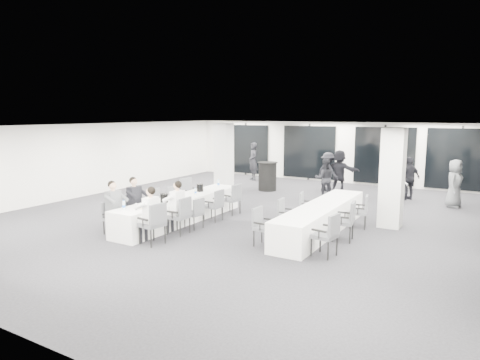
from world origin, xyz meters
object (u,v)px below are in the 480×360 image
Objects in this scene: chair_main_right_near at (154,221)px; ice_bucket_far at (200,188)px; cocktail_table at (267,176)px; standing_guest_c at (328,169)px; chair_main_right_far at (233,197)px; chair_side_right_mid at (347,219)px; standing_guest_e at (455,180)px; chair_main_left_far at (189,192)px; chair_side_left_far at (305,205)px; chair_main_left_second at (132,209)px; chair_main_left_fourth at (175,198)px; chair_main_right_second at (181,213)px; ice_bucket_near at (164,198)px; chair_side_left_near at (262,224)px; chair_main_right_fourth at (215,203)px; chair_side_right_far at (361,209)px; chair_main_left_mid at (157,202)px; standing_guest_h at (399,179)px; chair_side_left_mid at (285,213)px; chair_side_right_near at (328,232)px; standing_guest_g at (253,159)px; chair_main_right_mid at (196,211)px; banquet_table_side at (321,218)px; standing_guest_f at (339,168)px; chair_main_left_near at (111,215)px; banquet_table_main at (182,209)px; standing_guest_d at (409,175)px; standing_guest_b at (325,176)px.

chair_main_right_near is 3.27m from ice_bucket_far.
standing_guest_c is (2.24, 1.08, 0.31)m from cocktail_table.
chair_main_right_far is 0.96× the size of chair_side_right_mid.
chair_main_left_far is at bearing 130.93° from standing_guest_e.
chair_side_left_far is 3.59× the size of ice_bucket_far.
chair_main_left_second is 1.88m from chair_main_left_fourth.
chair_main_right_second reaches higher than ice_bucket_far.
chair_main_left_fourth is at bearing 119.90° from ice_bucket_near.
ice_bucket_far is (-3.17, 1.84, 0.34)m from chair_side_left_near.
chair_main_right_near reaches higher than chair_main_right_far.
chair_main_right_fourth is 4.20m from chair_side_right_far.
chair_main_right_second reaches higher than chair_side_right_far.
chair_main_right_fourth is 1.02× the size of chair_side_left_near.
chair_main_right_second is (1.68, -2.56, -0.02)m from chair_main_left_far.
standing_guest_c reaches higher than cocktail_table.
chair_main_left_mid is 1.07× the size of chair_main_left_fourth.
standing_guest_h is at bearing -177.94° from standing_guest_c.
chair_main_right_near reaches higher than chair_side_left_mid.
chair_side_right_near is 11.31m from standing_guest_g.
chair_main_right_mid is at bearing 30.48° from ice_bucket_near.
banquet_table_side is 2.54× the size of standing_guest_f.
banquet_table_side is 1.00m from chair_side_left_mid.
chair_main_left_mid is 10.01m from standing_guest_e.
chair_main_left_near is at bearing 92.74° from chair_main_right_near.
chair_side_left_far reaches higher than banquet_table_side.
chair_side_right_near is 1.41m from chair_side_right_mid.
banquet_table_main is 3.17m from chair_side_left_mid.
standing_guest_d is at bearing 9.84° from cocktail_table.
chair_main_left_fourth is 4.24m from chair_side_left_near.
banquet_table_side is 4.22× the size of cocktail_table.
chair_main_right_near reaches higher than chair_main_left_mid.
chair_main_left_second is 5.63m from chair_side_right_near.
standing_guest_d is at bearing -17.09° from chair_main_right_near.
chair_main_left_near is at bearing 79.63° from standing_guest_f.
standing_guest_g is (-4.48, 2.54, 0.17)m from standing_guest_b.
standing_guest_f is (3.38, 5.61, 0.39)m from chair_main_left_far.
standing_guest_d reaches higher than chair_side_left_near.
chair_main_right_near is at bearing 45.02° from chair_main_left_fourth.
standing_guest_g is at bearing -168.71° from chair_main_left_second.
chair_main_left_near is at bearing 160.68° from chair_main_right_far.
chair_main_right_near is at bearing 35.94° from chair_main_left_far.
chair_main_left_mid is at bearing -73.62° from chair_side_left_far.
standing_guest_h is (5.93, 4.26, 0.34)m from chair_main_left_far.
standing_guest_f reaches higher than chair_side_left_far.
chair_side_left_mid is 0.90× the size of chair_side_right_mid.
chair_main_left_mid is at bearing 91.55° from chair_side_right_near.
cocktail_table is 1.18× the size of chair_main_right_second.
standing_guest_c is at bearing -9.96° from chair_main_right_second.
standing_guest_b is (3.27, 6.77, 0.32)m from chair_main_left_second.
chair_main_left_far is at bearing -108.18° from chair_side_left_mid.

